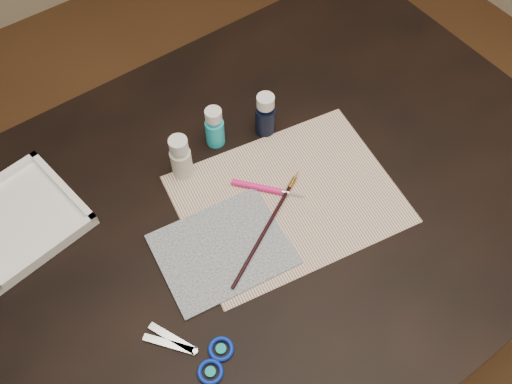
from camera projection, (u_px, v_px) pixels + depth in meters
ground at (256, 341)px, 1.70m from camera, size 3.50×3.50×0.02m
table at (256, 288)px, 1.38m from camera, size 1.30×0.90×0.75m
paper at (288, 199)px, 1.08m from camera, size 0.45×0.37×0.00m
canvas at (222, 249)px, 1.01m from camera, size 0.25×0.21×0.00m
paint_bottle_white at (181, 157)px, 1.07m from camera, size 0.04×0.04×0.10m
paint_bottle_cyan at (214, 127)px, 1.11m from camera, size 0.05×0.05×0.09m
paint_bottle_navy at (265, 114)px, 1.13m from camera, size 0.05×0.05×0.10m
paintbrush at (268, 225)px, 1.03m from camera, size 0.25×0.14×0.01m
craft_knife at (269, 189)px, 1.08m from camera, size 0.10×0.12×0.01m
scissors at (186, 351)px, 0.91m from camera, size 0.17×0.18×0.01m
palette_tray at (18, 218)px, 1.04m from camera, size 0.24×0.24×0.02m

